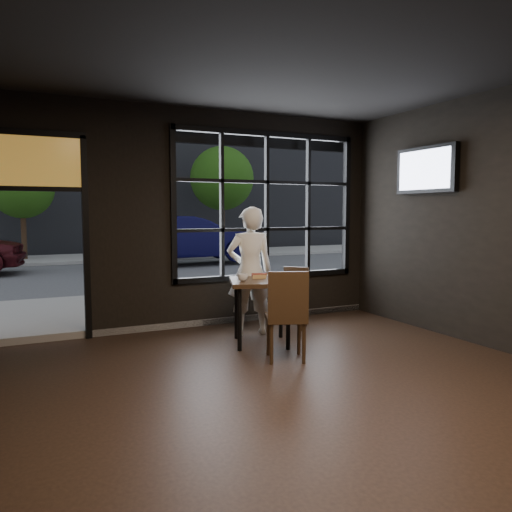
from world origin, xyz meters
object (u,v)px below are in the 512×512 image
cafe_table (261,312)px  navy_car (190,239)px  chair_near (286,315)px  man (250,271)px

cafe_table → navy_car: (2.12, 9.57, 0.41)m
cafe_table → chair_near: chair_near is taller
chair_near → cafe_table: bearing=-71.8°
cafe_table → man: man is taller
chair_near → man: (0.12, 1.26, 0.36)m
navy_car → man: bearing=164.8°
chair_near → navy_car: 10.54m
man → navy_car: (2.04, 9.05, -0.06)m
cafe_table → chair_near: bearing=-73.8°
cafe_table → man: 0.71m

